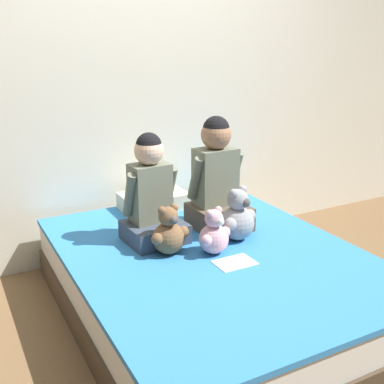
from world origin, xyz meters
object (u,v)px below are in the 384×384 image
teddy_bear_held_by_right_child (238,218)px  teddy_bear_between_children (214,234)px  child_on_left (151,196)px  sign_card (235,263)px  child_on_right (217,180)px  teddy_bear_held_by_left_child (169,233)px  pillow_at_headboard (154,201)px  bed (212,283)px

teddy_bear_held_by_right_child → teddy_bear_between_children: (-0.22, -0.10, -0.02)m
child_on_left → sign_card: (0.26, -0.50, -0.27)m
child_on_right → teddy_bear_held_by_right_child: child_on_right is taller
child_on_right → teddy_bear_held_by_left_child: bearing=-154.4°
child_on_right → child_on_left: bearing=178.5°
child_on_left → teddy_bear_held_by_left_child: child_on_left is taller
child_on_left → pillow_at_headboard: child_on_left is taller
bed → pillow_at_headboard: bearing=90.0°
teddy_bear_between_children → pillow_at_headboard: 0.82m
child_on_right → pillow_at_headboard: child_on_right is taller
teddy_bear_held_by_left_child → teddy_bear_held_by_right_child: size_ratio=0.88×
pillow_at_headboard → sign_card: (0.03, -0.98, -0.05)m
teddy_bear_between_children → sign_card: bearing=-97.2°
child_on_right → sign_card: 0.61m
child_on_right → pillow_at_headboard: bearing=112.5°
child_on_right → teddy_bear_held_by_left_child: (-0.44, -0.22, -0.18)m
bed → sign_card: bearing=-79.1°
bed → child_on_right: 0.63m
bed → sign_card: size_ratio=9.28×
bed → teddy_bear_between_children: size_ratio=7.43×
teddy_bear_held_by_left_child → teddy_bear_between_children: teddy_bear_held_by_left_child is taller
teddy_bear_held_by_right_child → teddy_bear_between_children: 0.24m
bed → child_on_left: size_ratio=3.08×
child_on_right → pillow_at_headboard: 0.58m
child_on_left → child_on_right: 0.44m
teddy_bear_held_by_left_child → child_on_right: bearing=18.2°
bed → pillow_at_headboard: (0.00, 0.80, 0.25)m
child_on_right → teddy_bear_between_children: size_ratio=2.64×
child_on_left → sign_card: size_ratio=3.01×
teddy_bear_between_children → child_on_right: bearing=38.0°
teddy_bear_held_by_left_child → bed: bearing=-33.2°
child_on_right → sign_card: size_ratio=3.30×
teddy_bear_held_by_left_child → sign_card: bearing=-56.3°
child_on_left → sign_card: bearing=-66.4°
sign_card → child_on_left: bearing=117.2°
teddy_bear_held_by_right_child → sign_card: bearing=-146.5°
bed → sign_card: (0.03, -0.18, 0.20)m
pillow_at_headboard → teddy_bear_held_by_left_child: bearing=-107.3°
teddy_bear_held_by_left_child → pillow_at_headboard: 0.74m
bed → teddy_bear_between_children: (-0.00, -0.01, 0.31)m
child_on_right → bed: bearing=-125.5°
child_on_left → teddy_bear_held_by_right_child: 0.52m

